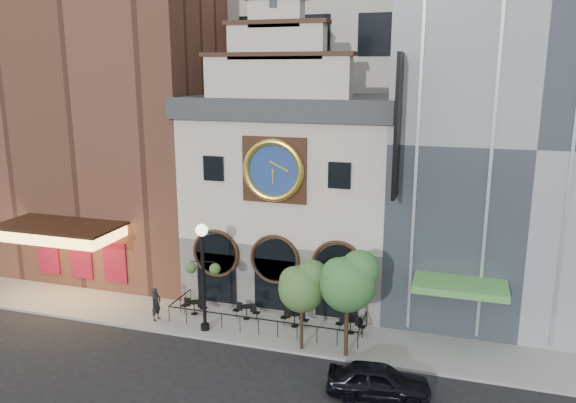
% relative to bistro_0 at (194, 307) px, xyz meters
% --- Properties ---
extents(ground, '(120.00, 120.00, 0.00)m').
position_rel_bistro_0_xyz_m(ground, '(4.42, -2.50, -0.61)').
color(ground, black).
rests_on(ground, ground).
extents(sidewalk, '(44.00, 5.00, 0.15)m').
position_rel_bistro_0_xyz_m(sidewalk, '(4.42, -0.00, -0.54)').
color(sidewalk, gray).
rests_on(sidewalk, ground).
extents(clock_building, '(12.60, 8.78, 18.65)m').
position_rel_bistro_0_xyz_m(clock_building, '(4.42, 5.32, 6.07)').
color(clock_building, '#605E5B').
rests_on(clock_building, ground).
extents(theater_building, '(14.00, 15.60, 25.00)m').
position_rel_bistro_0_xyz_m(theater_building, '(-8.58, 7.46, 11.99)').
color(theater_building, brown).
rests_on(theater_building, ground).
extents(retail_building, '(14.00, 14.40, 20.00)m').
position_rel_bistro_0_xyz_m(retail_building, '(17.41, 7.49, 9.53)').
color(retail_building, gray).
rests_on(retail_building, ground).
extents(cafe_railing, '(10.60, 2.60, 0.90)m').
position_rel_bistro_0_xyz_m(cafe_railing, '(4.42, -0.00, -0.01)').
color(cafe_railing, black).
rests_on(cafe_railing, sidewalk).
extents(bistro_0, '(1.58, 0.68, 0.90)m').
position_rel_bistro_0_xyz_m(bistro_0, '(0.00, 0.00, 0.00)').
color(bistro_0, black).
rests_on(bistro_0, sidewalk).
extents(bistro_1, '(1.58, 0.68, 0.90)m').
position_rel_bistro_0_xyz_m(bistro_1, '(3.09, 0.31, 0.00)').
color(bistro_1, black).
rests_on(bistro_1, sidewalk).
extents(bistro_2, '(1.58, 0.68, 0.90)m').
position_rel_bistro_0_xyz_m(bistro_2, '(5.96, 0.19, 0.00)').
color(bistro_2, black).
rests_on(bistro_2, sidewalk).
extents(bistro_3, '(1.58, 0.68, 0.90)m').
position_rel_bistro_0_xyz_m(bistro_3, '(9.03, 0.33, 0.00)').
color(bistro_3, black).
rests_on(bistro_3, sidewalk).
extents(car_right, '(4.62, 2.29, 1.51)m').
position_rel_bistro_0_xyz_m(car_right, '(11.30, -4.99, 0.14)').
color(car_right, black).
rests_on(car_right, ground).
extents(pedestrian, '(0.55, 0.75, 1.89)m').
position_rel_bistro_0_xyz_m(pedestrian, '(-1.66, -1.31, 0.48)').
color(pedestrian, black).
rests_on(pedestrian, sidewalk).
extents(lamppost, '(1.87, 0.82, 5.91)m').
position_rel_bistro_0_xyz_m(lamppost, '(1.46, -1.61, 3.19)').
color(lamppost, black).
rests_on(lamppost, sidewalk).
extents(tree_left, '(2.40, 2.31, 4.63)m').
position_rel_bistro_0_xyz_m(tree_left, '(7.05, -2.07, 2.93)').
color(tree_left, '#382619').
rests_on(tree_left, sidewalk).
extents(tree_right, '(2.78, 2.68, 5.35)m').
position_rel_bistro_0_xyz_m(tree_right, '(9.32, -2.07, 3.46)').
color(tree_right, '#382619').
rests_on(tree_right, sidewalk).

